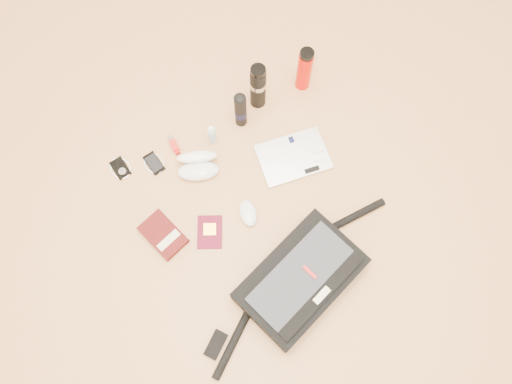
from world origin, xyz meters
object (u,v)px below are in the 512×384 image
(thermos_black, at_px, (258,86))
(thermos_red, at_px, (304,69))
(messenger_bag, at_px, (300,280))
(book, at_px, (164,235))
(laptop, at_px, (294,157))

(thermos_black, xyz_separation_m, thermos_red, (0.22, -0.00, -0.01))
(messenger_bag, relative_size, book, 4.23)
(thermos_red, bearing_deg, book, -153.81)
(laptop, xyz_separation_m, thermos_red, (0.19, 0.31, 0.11))
(messenger_bag, xyz_separation_m, laptop, (0.21, 0.48, -0.05))
(laptop, bearing_deg, thermos_red, 63.99)
(messenger_bag, bearing_deg, book, 115.30)
(book, height_order, thermos_red, thermos_red)
(book, bearing_deg, laptop, -12.01)
(thermos_black, bearing_deg, laptop, -84.84)
(thermos_black, bearing_deg, messenger_bag, -102.79)
(thermos_red, bearing_deg, laptop, -121.57)
(thermos_red, bearing_deg, messenger_bag, -116.63)
(thermos_black, bearing_deg, book, -146.06)
(messenger_bag, height_order, thermos_black, thermos_black)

